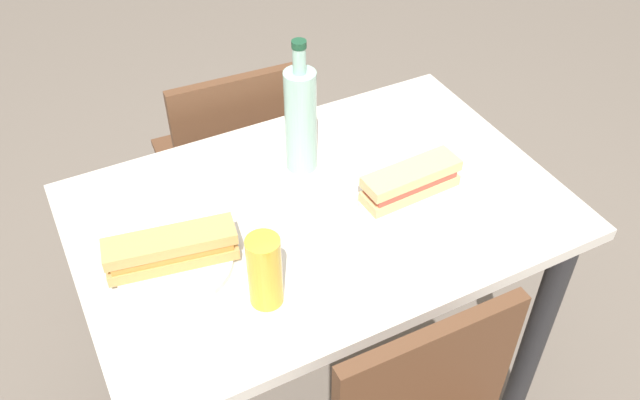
% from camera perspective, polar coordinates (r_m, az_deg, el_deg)
% --- Properties ---
extents(ground_plane, '(8.00, 8.00, 0.00)m').
position_cam_1_polar(ground_plane, '(2.09, -0.00, -16.41)').
color(ground_plane, '#6B6056').
extents(dining_table, '(1.07, 0.71, 0.77)m').
position_cam_1_polar(dining_table, '(1.59, -0.00, -4.28)').
color(dining_table, beige).
rests_on(dining_table, ground).
extents(chair_far, '(0.42, 0.42, 0.86)m').
position_cam_1_polar(chair_far, '(2.06, -7.14, 2.87)').
color(chair_far, brown).
rests_on(chair_far, ground).
extents(plate_near, '(0.24, 0.24, 0.01)m').
position_cam_1_polar(plate_near, '(1.52, 7.56, 0.41)').
color(plate_near, silver).
rests_on(plate_near, dining_table).
extents(baguette_sandwich_near, '(0.23, 0.08, 0.07)m').
position_cam_1_polar(baguette_sandwich_near, '(1.50, 7.70, 1.61)').
color(baguette_sandwich_near, '#DBB77A').
rests_on(baguette_sandwich_near, plate_near).
extents(knife_near, '(0.18, 0.06, 0.01)m').
position_cam_1_polar(knife_near, '(1.54, 6.15, 1.66)').
color(knife_near, silver).
rests_on(knife_near, plate_near).
extents(plate_far, '(0.24, 0.24, 0.01)m').
position_cam_1_polar(plate_far, '(1.39, -12.24, -5.27)').
color(plate_far, silver).
rests_on(plate_far, dining_table).
extents(baguette_sandwich_far, '(0.27, 0.11, 0.07)m').
position_cam_1_polar(baguette_sandwich_far, '(1.36, -12.49, -4.08)').
color(baguette_sandwich_far, tan).
rests_on(baguette_sandwich_far, plate_far).
extents(knife_far, '(0.18, 0.03, 0.01)m').
position_cam_1_polar(knife_far, '(1.42, -13.02, -3.63)').
color(knife_far, silver).
rests_on(knife_far, plate_far).
extents(water_bottle, '(0.07, 0.07, 0.33)m').
position_cam_1_polar(water_bottle, '(1.52, -1.65, 6.89)').
color(water_bottle, '#99C6B7').
rests_on(water_bottle, dining_table).
extents(beer_glass, '(0.06, 0.06, 0.16)m').
position_cam_1_polar(beer_glass, '(1.25, -4.70, -6.03)').
color(beer_glass, gold).
rests_on(beer_glass, dining_table).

